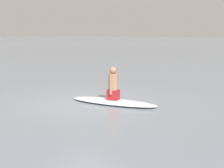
# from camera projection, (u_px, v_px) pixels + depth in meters

# --- Properties ---
(ground_plane) EXTENTS (400.00, 400.00, 0.00)m
(ground_plane) POSITION_uv_depth(u_px,v_px,m) (84.00, 104.00, 9.12)
(ground_plane) COLOR gray
(surfboard) EXTENTS (2.93, 1.27, 0.14)m
(surfboard) POSITION_uv_depth(u_px,v_px,m) (113.00, 102.00, 9.10)
(surfboard) COLOR white
(surfboard) RESTS_ON ground
(person_paddler) EXTENTS (0.38, 0.45, 1.02)m
(person_paddler) POSITION_uv_depth(u_px,v_px,m) (113.00, 85.00, 9.02)
(person_paddler) COLOR #A51E23
(person_paddler) RESTS_ON surfboard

